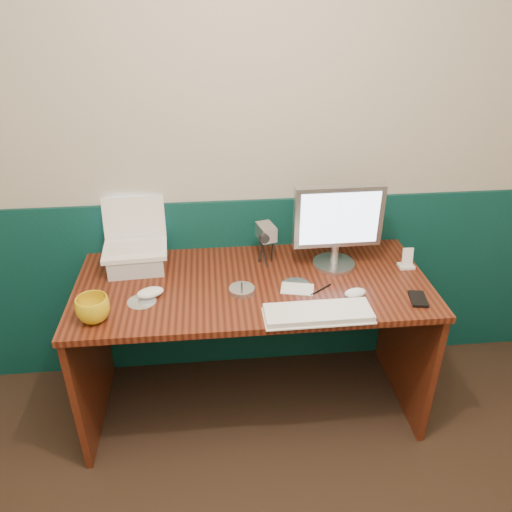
{
  "coord_description": "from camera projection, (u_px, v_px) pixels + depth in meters",
  "views": [
    {
      "loc": [
        -0.09,
        -0.53,
        1.96
      ],
      "look_at": [
        0.08,
        1.23,
        0.97
      ],
      "focal_mm": 35.0,
      "sensor_mm": 36.0,
      "label": 1
    }
  ],
  "objects": [
    {
      "name": "back_wall",
      "position": [
        227.0,
        151.0,
        2.33
      ],
      "size": [
        3.5,
        0.04,
        2.5
      ],
      "primitive_type": "cube",
      "color": "#BAB29D",
      "rests_on": "ground"
    },
    {
      "name": "wainscot",
      "position": [
        231.0,
        287.0,
        2.69
      ],
      "size": [
        3.48,
        0.02,
        1.0
      ],
      "primitive_type": "cube",
      "color": "#062E27",
      "rests_on": "ground"
    },
    {
      "name": "desk",
      "position": [
        253.0,
        347.0,
        2.44
      ],
      "size": [
        1.6,
        0.7,
        0.75
      ],
      "primitive_type": "cube",
      "color": "#351109",
      "rests_on": "ground"
    },
    {
      "name": "laptop_riser",
      "position": [
        137.0,
        260.0,
        2.35
      ],
      "size": [
        0.27,
        0.23,
        0.09
      ],
      "primitive_type": "cube",
      "rotation": [
        0.0,
        0.0,
        0.06
      ],
      "color": "silver",
      "rests_on": "desk"
    },
    {
      "name": "laptop",
      "position": [
        132.0,
        228.0,
        2.27
      ],
      "size": [
        0.3,
        0.24,
        0.24
      ],
      "primitive_type": null,
      "rotation": [
        0.0,
        0.0,
        0.06
      ],
      "color": "white",
      "rests_on": "laptop_riser"
    },
    {
      "name": "monitor",
      "position": [
        337.0,
        227.0,
        2.29
      ],
      "size": [
        0.41,
        0.12,
        0.41
      ],
      "primitive_type": null,
      "rotation": [
        0.0,
        0.0,
        0.01
      ],
      "color": "#AFB0B4",
      "rests_on": "desk"
    },
    {
      "name": "keyboard",
      "position": [
        318.0,
        314.0,
        2.03
      ],
      "size": [
        0.44,
        0.15,
        0.03
      ],
      "primitive_type": "cube",
      "rotation": [
        0.0,
        0.0,
        0.01
      ],
      "color": "white",
      "rests_on": "desk"
    },
    {
      "name": "mouse_right",
      "position": [
        355.0,
        293.0,
        2.16
      ],
      "size": [
        0.11,
        0.08,
        0.03
      ],
      "primitive_type": "ellipsoid",
      "rotation": [
        0.0,
        0.0,
        0.26
      ],
      "color": "white",
      "rests_on": "desk"
    },
    {
      "name": "mouse_left",
      "position": [
        150.0,
        292.0,
        2.15
      ],
      "size": [
        0.13,
        0.1,
        0.04
      ],
      "primitive_type": "ellipsoid",
      "rotation": [
        0.0,
        0.0,
        0.32
      ],
      "color": "white",
      "rests_on": "desk"
    },
    {
      "name": "mug",
      "position": [
        93.0,
        309.0,
        1.99
      ],
      "size": [
        0.18,
        0.18,
        0.11
      ],
      "primitive_type": "imported",
      "rotation": [
        0.0,
        0.0,
        0.37
      ],
      "color": "gold",
      "rests_on": "desk"
    },
    {
      "name": "camcorder",
      "position": [
        266.0,
        246.0,
        2.37
      ],
      "size": [
        0.11,
        0.14,
        0.19
      ],
      "primitive_type": null,
      "rotation": [
        0.0,
        0.0,
        0.25
      ],
      "color": "#B9B9BE",
      "rests_on": "desk"
    },
    {
      "name": "cd_spindle",
      "position": [
        242.0,
        290.0,
        2.18
      ],
      "size": [
        0.11,
        0.11,
        0.02
      ],
      "primitive_type": "cylinder",
      "color": "#B3BBC3",
      "rests_on": "desk"
    },
    {
      "name": "cd_loose_a",
      "position": [
        142.0,
        301.0,
        2.13
      ],
      "size": [
        0.12,
        0.12,
        0.0
      ],
      "primitive_type": "cylinder",
      "color": "silver",
      "rests_on": "desk"
    },
    {
      "name": "cd_loose_b",
      "position": [
        296.0,
        285.0,
        2.24
      ],
      "size": [
        0.13,
        0.13,
        0.0
      ],
      "primitive_type": "cylinder",
      "color": "silver",
      "rests_on": "desk"
    },
    {
      "name": "pen",
      "position": [
        321.0,
        289.0,
        2.2
      ],
      "size": [
        0.11,
        0.08,
        0.01
      ],
      "primitive_type": "cylinder",
      "rotation": [
        0.0,
        1.57,
        0.64
      ],
      "color": "black",
      "rests_on": "desk"
    },
    {
      "name": "papers",
      "position": [
        297.0,
        289.0,
        2.21
      ],
      "size": [
        0.16,
        0.13,
        0.0
      ],
      "primitive_type": "cube",
      "rotation": [
        0.0,
        0.0,
        -0.24
      ],
      "color": "silver",
      "rests_on": "desk"
    },
    {
      "name": "dock",
      "position": [
        406.0,
        266.0,
        2.38
      ],
      "size": [
        0.07,
        0.06,
        0.01
      ],
      "primitive_type": "cube",
      "rotation": [
        0.0,
        0.0,
        -0.01
      ],
      "color": "white",
      "rests_on": "desk"
    },
    {
      "name": "music_player",
      "position": [
        408.0,
        257.0,
        2.35
      ],
      "size": [
        0.05,
        0.03,
        0.09
      ],
      "primitive_type": "cube",
      "rotation": [
        -0.17,
        0.0,
        -0.01
      ],
      "color": "white",
      "rests_on": "dock"
    },
    {
      "name": "pda",
      "position": [
        418.0,
        299.0,
        2.13
      ],
      "size": [
        0.09,
        0.13,
        0.01
      ],
      "primitive_type": "cube",
      "rotation": [
        0.0,
        0.0,
        -0.17
      ],
      "color": "black",
      "rests_on": "desk"
    }
  ]
}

